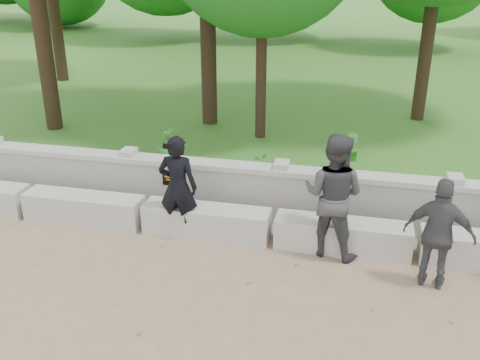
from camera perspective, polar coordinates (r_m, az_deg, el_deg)
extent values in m
plane|color=#9A7D5E|center=(6.98, -16.16, -12.05)|extent=(80.00, 80.00, 0.00)
cube|color=#336B23|center=(19.53, 3.69, 11.74)|extent=(40.00, 22.00, 0.25)
cube|color=beige|center=(8.75, -16.29, -2.89)|extent=(1.90, 0.45, 0.45)
cube|color=beige|center=(8.01, -3.60, -4.41)|extent=(1.90, 0.45, 0.45)
cube|color=beige|center=(7.74, 10.85, -5.86)|extent=(1.90, 0.45, 0.45)
cube|color=beige|center=(8.83, -8.59, -0.60)|extent=(12.50, 0.25, 0.82)
cube|color=beige|center=(8.67, -8.76, 2.13)|extent=(12.50, 0.35, 0.08)
cube|color=black|center=(8.53, -7.12, 0.14)|extent=(0.36, 0.02, 0.24)
imported|color=black|center=(7.80, -6.63, -0.76)|extent=(0.58, 0.38, 1.57)
cube|color=black|center=(7.25, -7.70, 3.58)|extent=(0.14, 0.02, 0.07)
imported|color=#39393D|center=(7.36, 9.93, -1.63)|extent=(1.01, 0.88, 1.76)
imported|color=#424147|center=(7.02, 20.47, -5.46)|extent=(0.91, 0.54, 1.46)
cylinder|color=#382619|center=(12.45, -20.69, 16.73)|extent=(0.35, 0.35, 5.20)
cylinder|color=#382619|center=(12.18, -3.50, 17.96)|extent=(0.35, 0.35, 5.21)
cylinder|color=#382619|center=(11.24, 2.29, 12.75)|extent=(0.22, 0.22, 3.33)
cylinder|color=#382619|center=(13.19, 19.58, 15.59)|extent=(0.30, 0.30, 4.50)
imported|color=#38842D|center=(10.43, 11.82, 3.47)|extent=(0.37, 0.36, 0.52)
imported|color=#38842D|center=(8.99, 2.97, 0.77)|extent=(0.61, 0.59, 0.52)
imported|color=#38842D|center=(10.31, -7.74, 3.82)|extent=(0.41, 0.43, 0.62)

